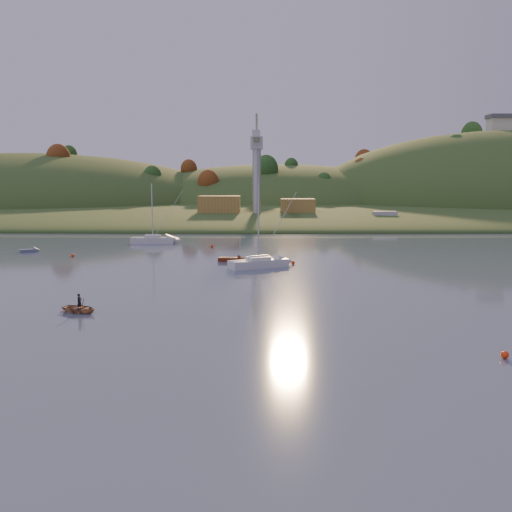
{
  "coord_description": "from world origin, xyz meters",
  "views": [
    {
      "loc": [
        2.97,
        -29.73,
        11.2
      ],
      "look_at": [
        2.46,
        36.58,
        2.42
      ],
      "focal_mm": 40.0,
      "sensor_mm": 36.0,
      "label": 1
    }
  ],
  "objects_px": {
    "sailboat_far": "(258,262)",
    "canoe": "(80,309)",
    "grey_dinghy": "(33,250)",
    "sailboat_near": "(153,239)",
    "red_tender": "(236,259)"
  },
  "relations": [
    {
      "from": "grey_dinghy",
      "to": "sailboat_far",
      "type": "bearing_deg",
      "value": -54.56
    },
    {
      "from": "sailboat_near",
      "to": "red_tender",
      "type": "height_order",
      "value": "sailboat_near"
    },
    {
      "from": "red_tender",
      "to": "grey_dinghy",
      "type": "bearing_deg",
      "value": 170.0
    },
    {
      "from": "sailboat_near",
      "to": "sailboat_far",
      "type": "bearing_deg",
      "value": -57.26
    },
    {
      "from": "sailboat_far",
      "to": "canoe",
      "type": "xyz_separation_m",
      "value": [
        -15.24,
        -25.4,
        -0.37
      ]
    },
    {
      "from": "sailboat_near",
      "to": "sailboat_far",
      "type": "xyz_separation_m",
      "value": [
        19.19,
        -29.21,
        0.01
      ]
    },
    {
      "from": "sailboat_far",
      "to": "red_tender",
      "type": "xyz_separation_m",
      "value": [
        -3.2,
        5.89,
        -0.43
      ]
    },
    {
      "from": "sailboat_near",
      "to": "canoe",
      "type": "distance_m",
      "value": 54.76
    },
    {
      "from": "sailboat_far",
      "to": "red_tender",
      "type": "bearing_deg",
      "value": 90.77
    },
    {
      "from": "canoe",
      "to": "grey_dinghy",
      "type": "relative_size",
      "value": 1.02
    },
    {
      "from": "sailboat_near",
      "to": "grey_dinghy",
      "type": "distance_m",
      "value": 21.12
    },
    {
      "from": "canoe",
      "to": "red_tender",
      "type": "height_order",
      "value": "red_tender"
    },
    {
      "from": "sailboat_near",
      "to": "sailboat_far",
      "type": "height_order",
      "value": "sailboat_far"
    },
    {
      "from": "sailboat_far",
      "to": "canoe",
      "type": "relative_size",
      "value": 3.31
    },
    {
      "from": "sailboat_far",
      "to": "grey_dinghy",
      "type": "height_order",
      "value": "sailboat_far"
    }
  ]
}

